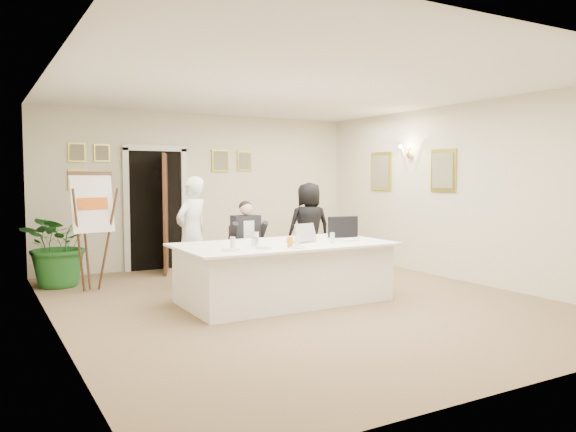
# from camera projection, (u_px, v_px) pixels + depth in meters

# --- Properties ---
(floor) EXTENTS (7.00, 7.00, 0.00)m
(floor) POSITION_uv_depth(u_px,v_px,m) (299.00, 301.00, 7.45)
(floor) COLOR brown
(floor) RESTS_ON ground
(ceiling) EXTENTS (6.00, 7.00, 0.02)m
(ceiling) POSITION_uv_depth(u_px,v_px,m) (299.00, 88.00, 7.26)
(ceiling) COLOR white
(ceiling) RESTS_ON wall_back
(wall_back) EXTENTS (6.00, 0.10, 2.80)m
(wall_back) POSITION_uv_depth(u_px,v_px,m) (203.00, 190.00, 10.39)
(wall_back) COLOR beige
(wall_back) RESTS_ON floor
(wall_front) EXTENTS (6.00, 0.10, 2.80)m
(wall_front) POSITION_uv_depth(u_px,v_px,m) (530.00, 209.00, 4.32)
(wall_front) COLOR beige
(wall_front) RESTS_ON floor
(wall_left) EXTENTS (0.10, 7.00, 2.80)m
(wall_left) POSITION_uv_depth(u_px,v_px,m) (53.00, 200.00, 5.88)
(wall_left) COLOR beige
(wall_left) RESTS_ON floor
(wall_right) EXTENTS (0.10, 7.00, 2.80)m
(wall_right) POSITION_uv_depth(u_px,v_px,m) (463.00, 193.00, 8.83)
(wall_right) COLOR beige
(wall_right) RESTS_ON floor
(doorway) EXTENTS (1.14, 0.86, 2.20)m
(doorway) POSITION_uv_depth(u_px,v_px,m) (159.00, 211.00, 9.83)
(doorway) COLOR black
(doorway) RESTS_ON floor
(pictures_back_wall) EXTENTS (3.40, 0.06, 0.80)m
(pictures_back_wall) POSITION_uv_depth(u_px,v_px,m) (160.00, 165.00, 9.94)
(pictures_back_wall) COLOR gold
(pictures_back_wall) RESTS_ON wall_back
(pictures_right_wall) EXTENTS (0.06, 2.20, 0.80)m
(pictures_right_wall) POSITION_uv_depth(u_px,v_px,m) (410.00, 171.00, 9.83)
(pictures_right_wall) COLOR gold
(pictures_right_wall) RESTS_ON wall_right
(wall_sconce) EXTENTS (0.20, 0.30, 0.24)m
(wall_sconce) POSITION_uv_depth(u_px,v_px,m) (407.00, 151.00, 9.77)
(wall_sconce) COLOR gold
(wall_sconce) RESTS_ON wall_right
(conference_table) EXTENTS (2.80, 1.49, 0.78)m
(conference_table) POSITION_uv_depth(u_px,v_px,m) (284.00, 272.00, 7.41)
(conference_table) COLOR white
(conference_table) RESTS_ON floor
(seated_man) EXTENTS (0.69, 0.71, 1.31)m
(seated_man) POSITION_uv_depth(u_px,v_px,m) (247.00, 244.00, 8.36)
(seated_man) COLOR black
(seated_man) RESTS_ON floor
(flip_chart) EXTENTS (0.60, 0.41, 1.68)m
(flip_chart) POSITION_uv_depth(u_px,v_px,m) (91.00, 238.00, 8.00)
(flip_chart) COLOR #3C1C13
(flip_chart) RESTS_ON floor
(standing_man) EXTENTS (0.72, 0.64, 1.65)m
(standing_man) POSITION_uv_depth(u_px,v_px,m) (192.00, 232.00, 8.34)
(standing_man) COLOR white
(standing_man) RESTS_ON floor
(standing_woman) EXTENTS (0.84, 0.63, 1.55)m
(standing_woman) POSITION_uv_depth(u_px,v_px,m) (309.00, 227.00, 9.69)
(standing_woman) COLOR black
(standing_woman) RESTS_ON floor
(potted_palm) EXTENTS (1.58, 1.55, 1.33)m
(potted_palm) POSITION_uv_depth(u_px,v_px,m) (59.00, 242.00, 8.44)
(potted_palm) COLOR #216324
(potted_palm) RESTS_ON floor
(laptop) EXTENTS (0.42, 0.44, 0.28)m
(laptop) POSITION_uv_depth(u_px,v_px,m) (301.00, 232.00, 7.51)
(laptop) COLOR #B7BABC
(laptop) RESTS_ON conference_table
(laptop_bag) EXTENTS (0.44, 0.16, 0.30)m
(laptop_bag) POSITION_uv_depth(u_px,v_px,m) (343.00, 227.00, 8.09)
(laptop_bag) COLOR black
(laptop_bag) RESTS_ON conference_table
(paper_stack) EXTENTS (0.31, 0.24, 0.03)m
(paper_stack) POSITION_uv_depth(u_px,v_px,m) (348.00, 240.00, 7.63)
(paper_stack) COLOR white
(paper_stack) RESTS_ON conference_table
(plate_left) EXTENTS (0.27, 0.27, 0.01)m
(plate_left) POSITION_uv_depth(u_px,v_px,m) (231.00, 250.00, 6.62)
(plate_left) COLOR white
(plate_left) RESTS_ON conference_table
(plate_mid) EXTENTS (0.25, 0.25, 0.01)m
(plate_mid) POSITION_uv_depth(u_px,v_px,m) (263.00, 248.00, 6.81)
(plate_mid) COLOR white
(plate_mid) RESTS_ON conference_table
(plate_near) EXTENTS (0.26, 0.26, 0.01)m
(plate_near) POSITION_uv_depth(u_px,v_px,m) (297.00, 247.00, 6.88)
(plate_near) COLOR white
(plate_near) RESTS_ON conference_table
(glass_a) EXTENTS (0.08, 0.08, 0.14)m
(glass_a) POSITION_uv_depth(u_px,v_px,m) (233.00, 242.00, 6.86)
(glass_a) COLOR silver
(glass_a) RESTS_ON conference_table
(glass_b) EXTENTS (0.07, 0.07, 0.14)m
(glass_b) POSITION_uv_depth(u_px,v_px,m) (297.00, 240.00, 7.11)
(glass_b) COLOR silver
(glass_b) RESTS_ON conference_table
(glass_c) EXTENTS (0.07, 0.07, 0.14)m
(glass_c) POSITION_uv_depth(u_px,v_px,m) (332.00, 238.00, 7.38)
(glass_c) COLOR silver
(glass_c) RESTS_ON conference_table
(glass_d) EXTENTS (0.08, 0.08, 0.14)m
(glass_d) POSITION_uv_depth(u_px,v_px,m) (256.00, 237.00, 7.47)
(glass_d) COLOR silver
(glass_d) RESTS_ON conference_table
(oj_glass) EXTENTS (0.07, 0.07, 0.13)m
(oj_glass) POSITION_uv_depth(u_px,v_px,m) (290.00, 242.00, 6.91)
(oj_glass) COLOR orange
(oj_glass) RESTS_ON conference_table
(steel_jug) EXTENTS (0.12, 0.12, 0.11)m
(steel_jug) POSITION_uv_depth(u_px,v_px,m) (255.00, 242.00, 7.03)
(steel_jug) COLOR silver
(steel_jug) RESTS_ON conference_table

